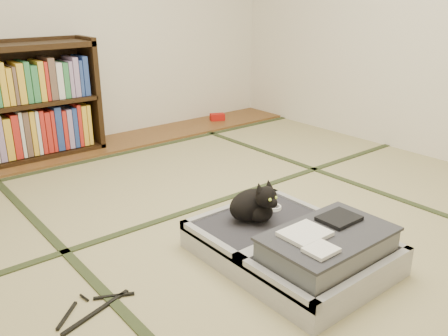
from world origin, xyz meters
TOP-DOWN VIEW (x-y plane):
  - floor at (0.00, 0.00)m, footprint 4.50×4.50m
  - wood_strip at (0.00, 2.00)m, footprint 4.00×0.50m
  - red_item at (1.32, 2.03)m, footprint 0.17×0.14m
  - tatami_borders at (0.00, 0.49)m, footprint 4.00×4.50m
  - bookcase at (-0.79, 2.07)m, footprint 1.52×0.35m
  - suitcase at (-0.13, -0.45)m, footprint 0.71×0.95m
  - cat at (-0.15, -0.15)m, footprint 0.32×0.32m
  - cable_coil at (0.03, -0.12)m, footprint 0.10×0.10m
  - hanger at (-1.09, -0.15)m, footprint 0.38×0.22m

SIDE VIEW (x-z plane):
  - floor at x=0.00m, z-range 0.00..0.00m
  - tatami_borders at x=0.00m, z-range 0.00..0.01m
  - hanger at x=-1.09m, z-range 0.00..0.01m
  - wood_strip at x=0.00m, z-range 0.00..0.02m
  - red_item at x=1.32m, z-range 0.02..0.09m
  - suitcase at x=-0.13m, z-range -0.04..0.24m
  - cable_coil at x=0.03m, z-range 0.13..0.16m
  - cat at x=-0.15m, z-range 0.10..0.36m
  - bookcase at x=-0.79m, z-range -0.04..0.94m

